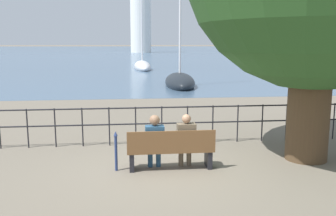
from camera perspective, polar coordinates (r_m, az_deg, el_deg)
ground_plane at (r=8.42m, az=0.38°, el=-9.17°), size 1000.00×1000.00×0.00m
harbor_water at (r=168.52m, az=-6.04°, el=8.89°), size 600.00×300.00×0.01m
park_bench at (r=8.23m, az=0.43°, el=-6.44°), size 1.91×0.45×0.90m
seated_person_left at (r=8.21m, az=-2.05°, el=-4.76°), size 0.41×0.35×1.22m
seated_person_right at (r=8.29m, az=2.77°, el=-4.67°), size 0.41×0.35×1.22m
promenade_railing at (r=10.22m, az=-0.96°, el=-1.72°), size 15.71×0.04×1.05m
closed_umbrella at (r=8.21m, az=-7.94°, el=-6.17°), size 0.09×0.09×0.88m
sailboat_0 at (r=40.09m, az=-3.93°, el=6.36°), size 1.95×7.76×9.78m
sailboat_1 at (r=24.33m, az=1.80°, el=4.08°), size 2.20×6.07×9.37m
harbor_lighthouse at (r=110.72m, az=-4.20°, el=13.62°), size 5.87×5.87×21.56m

